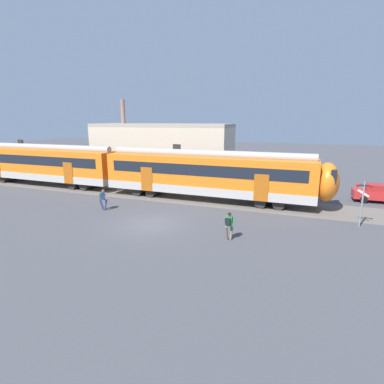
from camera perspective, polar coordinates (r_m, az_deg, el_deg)
ground_plane at (r=20.34m, az=-7.81°, el=-6.04°), size 160.00×160.00×0.00m
track_bed at (r=31.43m, az=-16.83°, el=0.48°), size 80.00×4.40×0.01m
commuter_train at (r=29.57m, az=-13.29°, el=4.35°), size 38.05×3.07×4.73m
pedestrian_navy at (r=23.92m, az=-16.63°, el=-1.04°), size 0.70×0.50×1.67m
pedestrian_green at (r=17.37m, az=7.06°, el=-5.99°), size 0.58×0.62×1.67m
parked_car_red at (r=29.76m, az=32.02°, el=-0.18°), size 4.04×1.83×1.54m
crossing_signal at (r=21.94m, az=29.78°, el=-0.82°), size 0.96×0.21×3.00m
background_building at (r=35.73m, az=-5.92°, el=7.69°), size 16.54×5.00×9.20m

